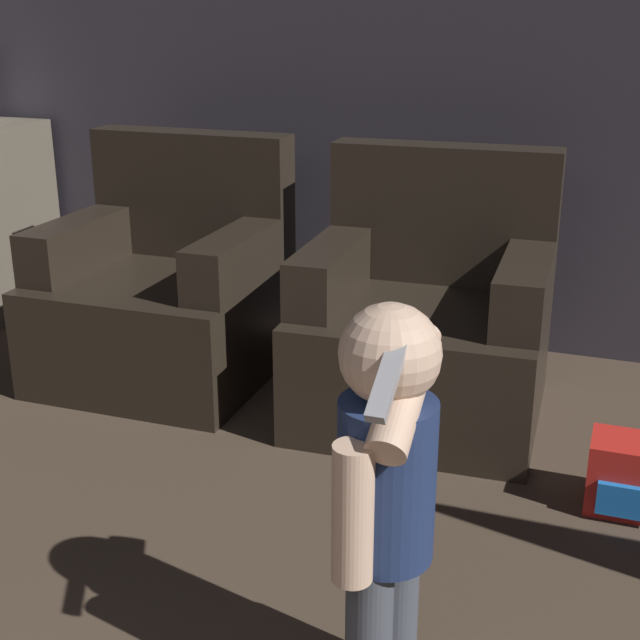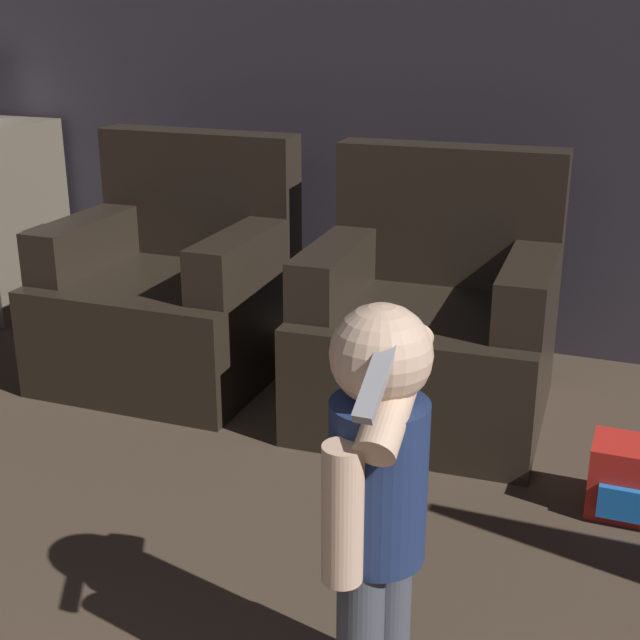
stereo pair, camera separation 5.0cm
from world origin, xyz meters
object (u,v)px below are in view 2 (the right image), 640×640
at_px(armchair_right, 430,327).
at_px(toy_backpack, 629,479).
at_px(person_toddler, 377,482).
at_px(armchair_left, 173,294).

relative_size(armchair_right, toy_backpack, 4.16).
distance_m(armchair_right, person_toddler, 1.50).
xyz_separation_m(person_toddler, toy_backpack, (0.47, 0.98, -0.42)).
bearing_deg(armchair_right, person_toddler, -82.41).
relative_size(armchair_left, armchair_right, 1.00).
distance_m(armchair_right, toy_backpack, 0.90).
distance_m(armchair_left, armchair_right, 1.06).
xyz_separation_m(armchair_left, person_toddler, (1.32, -1.46, 0.21)).
bearing_deg(armchair_right, armchair_left, 177.51).
bearing_deg(armchair_right, toy_backpack, -35.76).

